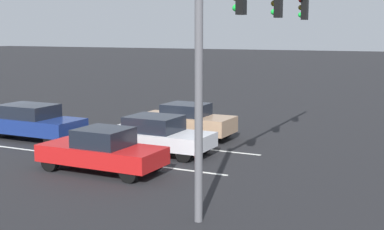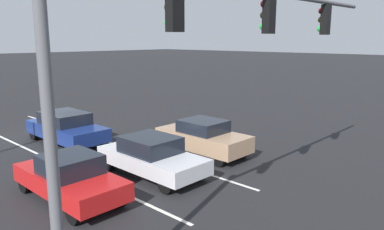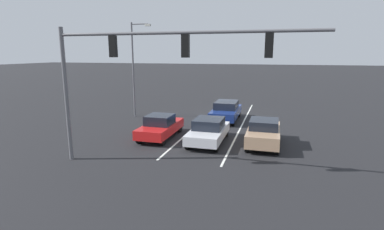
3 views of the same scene
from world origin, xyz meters
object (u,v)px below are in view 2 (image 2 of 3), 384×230
car_silver_midlane_front (152,156)px  car_navy_midlane_second (66,127)px  car_red_rightlane_front (70,177)px  traffic_signal_gantry (215,40)px  car_tan_leftlane_front (203,137)px

car_silver_midlane_front → car_navy_midlane_second: size_ratio=0.93×
car_navy_midlane_second → car_red_rightlane_front: bearing=62.5°
car_navy_midlane_second → traffic_signal_gantry: bearing=79.2°
car_silver_midlane_front → traffic_signal_gantry: size_ratio=0.37×
car_tan_leftlane_front → traffic_signal_gantry: size_ratio=0.36×
car_red_rightlane_front → traffic_signal_gantry: bearing=102.3°
car_red_rightlane_front → car_navy_midlane_second: car_navy_midlane_second is taller
car_red_rightlane_front → car_tan_leftlane_front: car_tan_leftlane_front is taller
car_red_rightlane_front → car_tan_leftlane_front: size_ratio=1.01×
car_silver_midlane_front → traffic_signal_gantry: bearing=66.1°
traffic_signal_gantry → car_red_rightlane_front: bearing=-77.7°
car_red_rightlane_front → car_silver_midlane_front: bearing=176.4°
car_red_rightlane_front → car_tan_leftlane_front: (-6.40, -0.13, 0.05)m
car_navy_midlane_second → car_silver_midlane_front: bearing=89.9°
car_silver_midlane_front → car_navy_midlane_second: (-0.01, -6.33, 0.05)m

